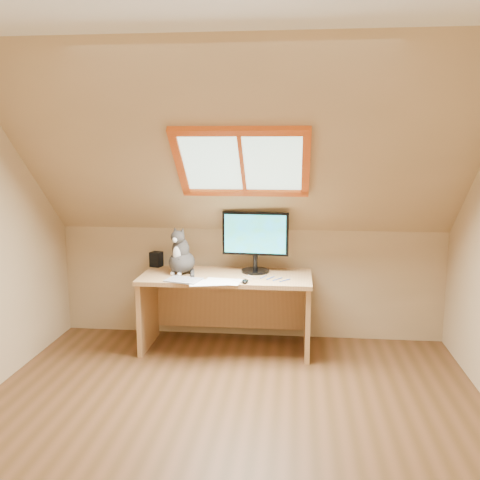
# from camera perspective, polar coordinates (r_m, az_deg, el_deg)

# --- Properties ---
(ground) EXTENTS (3.50, 3.50, 0.00)m
(ground) POSITION_cam_1_polar(r_m,az_deg,el_deg) (3.51, -1.62, -19.82)
(ground) COLOR brown
(ground) RESTS_ON ground
(room_shell) EXTENTS (3.52, 3.52, 2.41)m
(room_shell) POSITION_cam_1_polar(r_m,az_deg,el_deg) (2.97, -1.99, 3.87)
(room_shell) COLOR tan
(room_shell) RESTS_ON ground
(desk) EXTENTS (1.45, 0.63, 0.66)m
(desk) POSITION_cam_1_polar(r_m,az_deg,el_deg) (4.68, -1.37, -6.05)
(desk) COLOR tan
(desk) RESTS_ON ground
(monitor) EXTENTS (0.57, 0.24, 0.53)m
(monitor) POSITION_cam_1_polar(r_m,az_deg,el_deg) (4.60, 1.65, 0.22)
(monitor) COLOR black
(monitor) RESTS_ON desk
(cat) EXTENTS (0.29, 0.33, 0.42)m
(cat) POSITION_cam_1_polar(r_m,az_deg,el_deg) (4.62, -6.30, -1.77)
(cat) COLOR #413C39
(cat) RESTS_ON desk
(desk_speaker) EXTENTS (0.12, 0.12, 0.14)m
(desk_speaker) POSITION_cam_1_polar(r_m,az_deg,el_deg) (4.92, -8.92, -2.04)
(desk_speaker) COLOR black
(desk_speaker) RESTS_ON desk
(graphics_tablet) EXTENTS (0.32, 0.26, 0.01)m
(graphics_tablet) POSITION_cam_1_polar(r_m,az_deg,el_deg) (4.40, -6.05, -4.27)
(graphics_tablet) COLOR #B2B2B7
(graphics_tablet) RESTS_ON desk
(mouse) EXTENTS (0.05, 0.09, 0.03)m
(mouse) POSITION_cam_1_polar(r_m,az_deg,el_deg) (4.30, 0.55, -4.41)
(mouse) COLOR black
(mouse) RESTS_ON desk
(papers) EXTENTS (0.33, 0.27, 0.00)m
(papers) POSITION_cam_1_polar(r_m,az_deg,el_deg) (4.33, -3.00, -4.50)
(papers) COLOR white
(papers) RESTS_ON desk
(cables) EXTENTS (0.51, 0.26, 0.01)m
(cables) POSITION_cam_1_polar(r_m,az_deg,el_deg) (4.42, 2.41, -4.15)
(cables) COLOR silver
(cables) RESTS_ON desk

